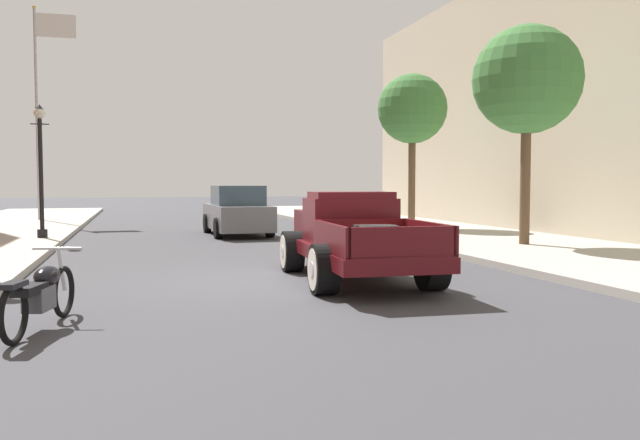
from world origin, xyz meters
name	(u,v)px	position (x,y,z in m)	size (l,w,h in m)	color
ground_plane	(282,279)	(0.00, 0.00, 0.00)	(140.00, 140.00, 0.00)	#3D3D42
sidewalk_right	(617,262)	(7.25, 0.00, 0.07)	(5.50, 64.00, 0.15)	#ADA89E
hotrod_truck_maroon	(351,237)	(1.27, -0.19, 0.75)	(2.36, 5.01, 1.58)	#510F14
motorcycle_parked	(41,293)	(-3.61, -3.11, 0.44)	(0.76, 2.07, 0.93)	black
car_background_grey	(237,212)	(0.75, 10.09, 0.77)	(1.95, 4.34, 1.65)	slate
street_lamp_far	(41,161)	(-5.13, 8.91, 2.39)	(0.50, 0.32, 3.85)	black
flagpole	(42,89)	(-6.30, 18.89, 5.77)	(1.74, 0.16, 9.16)	#B2B2B7
street_tree_nearest	(527,81)	(7.21, 3.32, 4.36)	(2.78, 2.78, 5.63)	brown
street_tree_second	(412,110)	(7.09, 10.16, 4.36)	(2.49, 2.49, 5.49)	brown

